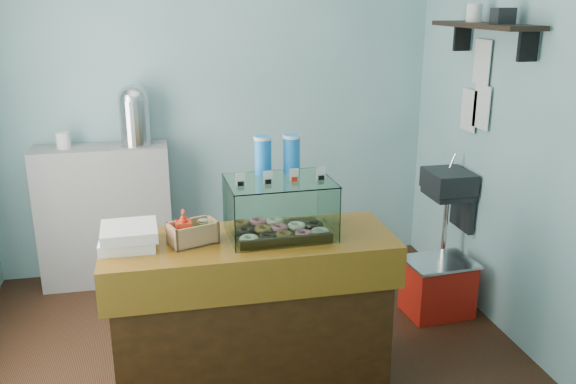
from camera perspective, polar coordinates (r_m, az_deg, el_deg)
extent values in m
plane|color=black|center=(4.00, -3.90, -15.08)|extent=(3.50, 3.50, 0.00)
cube|color=#71A0A6|center=(4.92, -6.82, 8.61)|extent=(3.50, 0.04, 2.80)
cube|color=#71A0A6|center=(2.04, 1.48, -4.19)|extent=(3.50, 0.04, 2.80)
cube|color=#71A0A6|center=(4.07, 20.95, 5.70)|extent=(0.04, 3.00, 2.80)
cube|color=black|center=(4.56, 14.81, 1.00)|extent=(0.30, 0.35, 0.15)
cube|color=black|center=(4.68, 16.04, -1.26)|extent=(0.04, 0.30, 0.35)
cylinder|color=silver|center=(4.65, 15.15, 2.81)|extent=(0.02, 0.02, 0.12)
cylinder|color=silver|center=(4.67, 14.47, -3.12)|extent=(0.04, 0.04, 0.45)
cube|color=black|center=(4.18, 17.89, 14.62)|extent=(0.25, 1.00, 0.03)
cube|color=black|center=(3.88, 21.55, 12.60)|extent=(0.12, 0.03, 0.18)
cube|color=black|center=(4.57, 15.99, 13.70)|extent=(0.12, 0.03, 0.18)
cube|color=silver|center=(4.43, 17.65, 7.57)|extent=(0.01, 0.21, 0.30)
cube|color=silver|center=(4.58, 16.56, 7.35)|extent=(0.01, 0.21, 0.30)
cube|color=silver|center=(4.43, 17.70, 11.51)|extent=(0.01, 0.21, 0.30)
cube|color=#43220D|center=(3.57, -3.44, -11.53)|extent=(1.50, 0.56, 0.84)
cube|color=#472609|center=(3.38, -3.58, -4.85)|extent=(1.60, 0.60, 0.06)
cube|color=#472609|center=(3.18, -2.77, -8.74)|extent=(1.60, 0.04, 0.18)
cube|color=gray|center=(4.95, -16.68, -2.13)|extent=(1.00, 0.32, 1.10)
cube|color=#331F0F|center=(3.42, -0.78, -3.80)|extent=(0.52, 0.38, 0.02)
torus|color=beige|center=(3.26, -3.64, -4.41)|extent=(0.10, 0.10, 0.03)
torus|color=black|center=(3.28, -1.96, -4.26)|extent=(0.10, 0.10, 0.03)
torus|color=brown|center=(3.30, -0.30, -4.11)|extent=(0.10, 0.10, 0.03)
torus|color=#D46380|center=(3.32, 1.34, -3.96)|extent=(0.10, 0.10, 0.03)
torus|color=beige|center=(3.35, 2.96, -3.81)|extent=(0.10, 0.10, 0.03)
torus|color=black|center=(3.37, -4.02, -3.66)|extent=(0.10, 0.10, 0.03)
torus|color=brown|center=(3.39, -2.39, -3.52)|extent=(0.10, 0.10, 0.03)
torus|color=#D46380|center=(3.41, -0.78, -3.38)|extent=(0.10, 0.10, 0.03)
torus|color=beige|center=(3.43, 0.81, -3.24)|extent=(0.10, 0.10, 0.03)
torus|color=black|center=(3.46, 2.37, -3.10)|extent=(0.10, 0.10, 0.03)
torus|color=brown|center=(3.49, -4.37, -2.96)|extent=(0.10, 0.10, 0.03)
torus|color=#D46380|center=(3.50, -2.80, -2.82)|extent=(0.10, 0.10, 0.03)
torus|color=beige|center=(3.52, -1.24, -2.69)|extent=(0.10, 0.10, 0.03)
cube|color=white|center=(3.18, 0.06, -2.69)|extent=(0.57, 0.03, 0.31)
cube|color=white|center=(3.56, -1.55, -0.46)|extent=(0.57, 0.03, 0.31)
cube|color=white|center=(3.32, -5.56, -1.89)|extent=(0.02, 0.41, 0.31)
cube|color=white|center=(3.44, 3.81, -1.13)|extent=(0.02, 0.41, 0.31)
cube|color=white|center=(3.32, -0.80, 1.06)|extent=(0.59, 0.44, 0.01)
cube|color=silver|center=(3.22, -4.47, 1.19)|extent=(0.05, 0.01, 0.07)
cube|color=black|center=(3.23, -4.46, 0.79)|extent=(0.03, 0.02, 0.02)
cube|color=silver|center=(3.25, -1.88, 1.37)|extent=(0.05, 0.01, 0.07)
cube|color=black|center=(3.26, -1.88, 0.98)|extent=(0.03, 0.02, 0.02)
cube|color=silver|center=(3.28, 0.66, 1.55)|extent=(0.05, 0.01, 0.07)
cube|color=red|center=(3.29, 0.66, 1.16)|extent=(0.03, 0.02, 0.02)
cube|color=silver|center=(3.32, 3.15, 1.72)|extent=(0.05, 0.01, 0.07)
cube|color=black|center=(3.33, 3.14, 1.33)|extent=(0.03, 0.02, 0.02)
cylinder|color=#1B7AE7|center=(3.41, -2.35, 3.44)|extent=(0.09, 0.09, 0.22)
cylinder|color=white|center=(3.38, -2.37, 5.08)|extent=(0.10, 0.10, 0.02)
cylinder|color=#1B7AE7|center=(3.44, 0.34, 3.61)|extent=(0.09, 0.09, 0.22)
cylinder|color=white|center=(3.42, 0.34, 5.23)|extent=(0.10, 0.10, 0.02)
cube|color=tan|center=(3.34, -8.84, -4.67)|extent=(0.29, 0.22, 0.01)
cube|color=tan|center=(3.26, -8.42, -4.18)|extent=(0.24, 0.10, 0.12)
cube|color=tan|center=(3.37, -9.34, -3.44)|extent=(0.24, 0.10, 0.12)
cube|color=tan|center=(3.28, -10.79, -4.18)|extent=(0.06, 0.15, 0.12)
cube|color=tan|center=(3.36, -7.03, -3.44)|extent=(0.06, 0.15, 0.12)
imported|color=red|center=(3.28, -9.73, -3.23)|extent=(0.11, 0.11, 0.19)
cylinder|color=#348D26|center=(3.34, -7.94, -3.58)|extent=(0.06, 0.06, 0.10)
cylinder|color=silver|center=(3.32, -7.98, -2.70)|extent=(0.05, 0.05, 0.01)
cube|color=white|center=(3.36, -14.74, -4.46)|extent=(0.29, 0.29, 0.06)
cube|color=white|center=(3.33, -14.65, -3.59)|extent=(0.30, 0.30, 0.06)
cylinder|color=silver|center=(4.78, -13.98, 4.33)|extent=(0.25, 0.25, 0.01)
cylinder|color=silver|center=(4.74, -14.14, 6.38)|extent=(0.22, 0.22, 0.34)
sphere|color=silver|center=(4.71, -14.29, 8.41)|extent=(0.22, 0.22, 0.22)
cube|color=red|center=(4.52, 13.83, -8.73)|extent=(0.47, 0.37, 0.39)
cube|color=silver|center=(4.43, 14.02, -6.36)|extent=(0.49, 0.39, 0.02)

